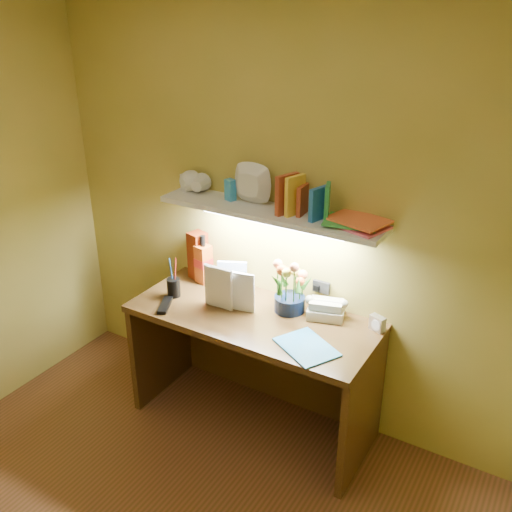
{
  "coord_description": "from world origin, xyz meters",
  "views": [
    {
      "loc": [
        1.42,
        -1.15,
        2.37
      ],
      "look_at": [
        -0.07,
        1.35,
        1.04
      ],
      "focal_mm": 40.0,
      "sensor_mm": 36.0,
      "label": 1
    }
  ],
  "objects_px": {
    "desk_clock": "(377,323)",
    "whisky_bottle": "(203,259)",
    "desk": "(253,370)",
    "flower_bouquet": "(290,286)",
    "telephone": "(326,307)"
  },
  "relations": [
    {
      "from": "desk_clock",
      "to": "whisky_bottle",
      "type": "xyz_separation_m",
      "value": [
        -1.12,
        -0.01,
        0.11
      ]
    },
    {
      "from": "desk",
      "to": "flower_bouquet",
      "type": "distance_m",
      "value": 0.57
    },
    {
      "from": "flower_bouquet",
      "to": "whisky_bottle",
      "type": "bearing_deg",
      "value": 176.13
    },
    {
      "from": "whisky_bottle",
      "to": "telephone",
      "type": "bearing_deg",
      "value": -0.12
    },
    {
      "from": "flower_bouquet",
      "to": "desk_clock",
      "type": "relative_size",
      "value": 3.68
    },
    {
      "from": "desk",
      "to": "telephone",
      "type": "distance_m",
      "value": 0.59
    },
    {
      "from": "flower_bouquet",
      "to": "whisky_bottle",
      "type": "distance_m",
      "value": 0.62
    },
    {
      "from": "whisky_bottle",
      "to": "desk_clock",
      "type": "bearing_deg",
      "value": 0.53
    },
    {
      "from": "desk",
      "to": "whisky_bottle",
      "type": "distance_m",
      "value": 0.73
    },
    {
      "from": "desk",
      "to": "desk_clock",
      "type": "height_order",
      "value": "desk_clock"
    },
    {
      "from": "telephone",
      "to": "whisky_bottle",
      "type": "height_order",
      "value": "whisky_bottle"
    },
    {
      "from": "desk_clock",
      "to": "flower_bouquet",
      "type": "bearing_deg",
      "value": -153.22
    },
    {
      "from": "flower_bouquet",
      "to": "telephone",
      "type": "height_order",
      "value": "flower_bouquet"
    },
    {
      "from": "desk",
      "to": "desk_clock",
      "type": "relative_size",
      "value": 16.79
    },
    {
      "from": "flower_bouquet",
      "to": "telephone",
      "type": "relative_size",
      "value": 1.56
    }
  ]
}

